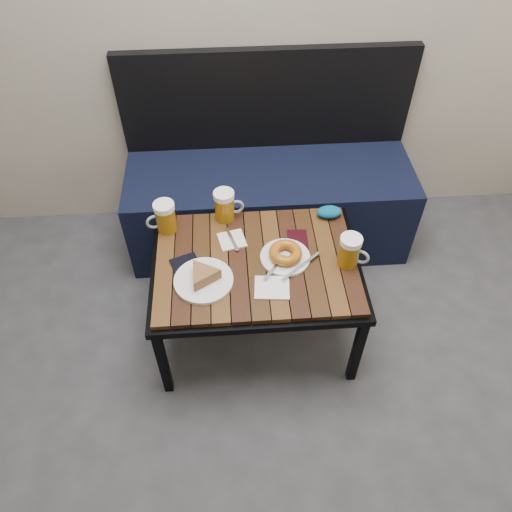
{
  "coord_description": "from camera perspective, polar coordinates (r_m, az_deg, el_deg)",
  "views": [
    {
      "loc": [
        -0.09,
        -0.18,
        1.95
      ],
      "look_at": [
        0.0,
        1.15,
        0.5
      ],
      "focal_mm": 35.0,
      "sensor_mm": 36.0,
      "label": 1
    }
  ],
  "objects": [
    {
      "name": "beer_mug_centre",
      "position": [
        2.12,
        -3.56,
        5.8
      ],
      "size": [
        0.13,
        0.09,
        0.14
      ],
      "rotation": [
        0.0,
        0.0,
        0.06
      ],
      "color": "#925E0B",
      "rests_on": "cafe_table"
    },
    {
      "name": "passport_navy",
      "position": [
        2.0,
        -8.16,
        -0.76
      ],
      "size": [
        0.13,
        0.11,
        0.01
      ],
      "primitive_type": "cube",
      "rotation": [
        0.0,
        0.0,
        -1.21
      ],
      "color": "black",
      "rests_on": "cafe_table"
    },
    {
      "name": "napkin_left",
      "position": [
        2.06,
        -2.76,
        1.84
      ],
      "size": [
        0.12,
        0.14,
        0.01
      ],
      "rotation": [
        0.0,
        0.0,
        0.21
      ],
      "color": "white",
      "rests_on": "cafe_table"
    },
    {
      "name": "napkin_right",
      "position": [
        1.89,
        1.83,
        -3.65
      ],
      "size": [
        0.14,
        0.12,
        0.01
      ],
      "rotation": [
        0.0,
        0.0,
        -0.09
      ],
      "color": "white",
      "rests_on": "cafe_table"
    },
    {
      "name": "plate_pie",
      "position": [
        1.91,
        -6.04,
        -2.47
      ],
      "size": [
        0.23,
        0.23,
        0.06
      ],
      "color": "white",
      "rests_on": "cafe_table"
    },
    {
      "name": "plate_bagel",
      "position": [
        1.98,
        3.38,
        0.13
      ],
      "size": [
        0.24,
        0.23,
        0.06
      ],
      "color": "white",
      "rests_on": "cafe_table"
    },
    {
      "name": "knit_pouch",
      "position": [
        2.18,
        8.35,
        5.0
      ],
      "size": [
        0.11,
        0.07,
        0.05
      ],
      "primitive_type": "ellipsoid",
      "rotation": [
        0.0,
        0.0,
        0.02
      ],
      "color": "#05408A",
      "rests_on": "cafe_table"
    },
    {
      "name": "beer_mug_left",
      "position": [
        2.1,
        -10.37,
        4.41
      ],
      "size": [
        0.13,
        0.1,
        0.14
      ],
      "rotation": [
        0.0,
        0.0,
        3.42
      ],
      "color": "#925E0B",
      "rests_on": "cafe_table"
    },
    {
      "name": "cafe_table",
      "position": [
        2.02,
        0.0,
        -1.38
      ],
      "size": [
        0.84,
        0.62,
        0.47
      ],
      "color": "black",
      "rests_on": "ground"
    },
    {
      "name": "bench",
      "position": [
        2.57,
        1.48,
        6.84
      ],
      "size": [
        1.4,
        0.5,
        0.95
      ],
      "color": "black",
      "rests_on": "ground"
    },
    {
      "name": "beer_mug_right",
      "position": [
        1.96,
        10.69,
        0.57
      ],
      "size": [
        0.13,
        0.11,
        0.14
      ],
      "rotation": [
        0.0,
        0.0,
        -0.51
      ],
      "color": "#925E0B",
      "rests_on": "cafe_table"
    },
    {
      "name": "passport_burgundy",
      "position": [
        2.07,
        4.79,
        1.88
      ],
      "size": [
        0.09,
        0.12,
        0.01
      ],
      "primitive_type": "cube",
      "rotation": [
        0.0,
        0.0,
        -0.04
      ],
      "color": "black",
      "rests_on": "cafe_table"
    }
  ]
}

